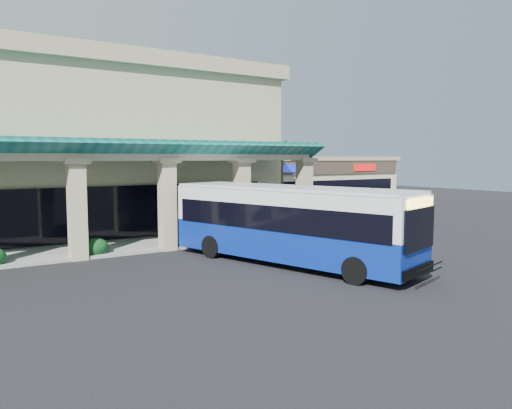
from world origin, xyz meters
TOP-DOWN VIEW (x-y plane):
  - ground at (0.00, 0.00)m, footprint 110.00×110.00m
  - main_building at (-8.00, 16.00)m, footprint 30.80×14.80m
  - arcade at (-8.00, 6.80)m, footprint 30.00×6.20m
  - strip_mall at (18.00, 24.00)m, footprint 22.50×12.50m
  - palm_0 at (8.50, 11.00)m, footprint 2.40×2.40m
  - palm_1 at (9.50, 14.00)m, footprint 2.40×2.40m
  - broadleaf_tree at (7.50, 19.00)m, footprint 2.60×2.60m
  - transit_bus at (0.18, -1.00)m, footprint 6.22×12.81m
  - pedestrian at (6.41, -0.14)m, footprint 0.75×0.86m
  - car_silver at (10.13, 13.75)m, footprint 2.91×4.37m
  - car_white at (13.86, 14.39)m, footprint 2.57×5.34m
  - car_red at (15.81, 13.48)m, footprint 2.56×5.43m
  - car_gray at (20.96, 13.93)m, footprint 3.08×5.70m

SIDE VIEW (x-z plane):
  - ground at x=0.00m, z-range 0.00..0.00m
  - car_silver at x=10.13m, z-range 0.00..1.38m
  - car_gray at x=20.96m, z-range 0.00..1.52m
  - car_red at x=15.81m, z-range 0.00..1.53m
  - car_white at x=13.86m, z-range 0.00..1.69m
  - pedestrian at x=6.41m, z-range 0.00..1.99m
  - transit_bus at x=0.18m, z-range 0.00..3.49m
  - broadleaf_tree at x=7.50m, z-range 0.00..4.81m
  - strip_mall at x=18.00m, z-range 0.00..4.90m
  - arcade at x=-8.00m, z-range 0.00..5.70m
  - palm_1 at x=9.50m, z-range 0.00..5.80m
  - palm_0 at x=8.50m, z-range 0.00..6.60m
  - main_building at x=-8.00m, z-range 0.00..11.35m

